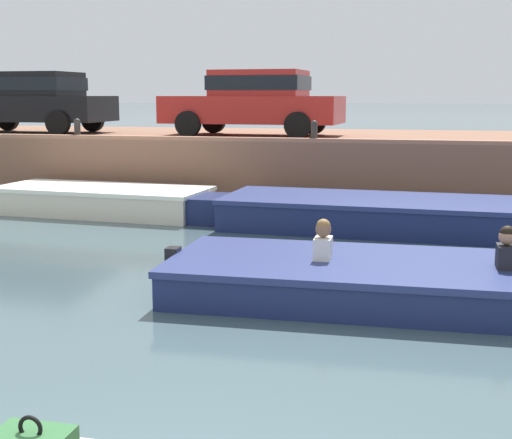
% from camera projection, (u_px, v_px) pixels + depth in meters
% --- Properties ---
extents(ground_plane, '(400.00, 400.00, 0.00)m').
position_uv_depth(ground_plane, '(316.00, 286.00, 9.01)').
color(ground_plane, '#3D5156').
extents(far_quay_wall, '(60.00, 6.00, 1.42)m').
position_uv_depth(far_quay_wall, '(370.00, 164.00, 17.43)').
color(far_quay_wall, brown).
rests_on(far_quay_wall, ground).
extents(far_wall_coping, '(60.00, 0.24, 0.08)m').
position_uv_depth(far_wall_coping, '(361.00, 141.00, 14.54)').
color(far_wall_coping, '#9F6C52').
rests_on(far_wall_coping, far_quay_wall).
extents(boat_moored_west_cream, '(5.25, 2.05, 0.55)m').
position_uv_depth(boat_moored_west_cream, '(112.00, 201.00, 14.43)').
color(boat_moored_west_cream, silver).
rests_on(boat_moored_west_cream, ground).
extents(boat_moored_central_navy, '(6.98, 2.40, 0.57)m').
position_uv_depth(boat_moored_central_navy, '(369.00, 214.00, 12.80)').
color(boat_moored_central_navy, navy).
rests_on(boat_moored_central_navy, ground).
extents(motorboat_passing, '(7.29, 2.17, 0.95)m').
position_uv_depth(motorboat_passing, '(449.00, 284.00, 8.21)').
color(motorboat_passing, navy).
rests_on(motorboat_passing, ground).
extents(car_leftmost_black, '(4.16, 2.05, 1.54)m').
position_uv_depth(car_leftmost_black, '(32.00, 100.00, 18.29)').
color(car_leftmost_black, black).
rests_on(car_leftmost_black, far_quay_wall).
extents(car_left_inner_red, '(4.28, 2.15, 1.54)m').
position_uv_depth(car_left_inner_red, '(255.00, 100.00, 16.97)').
color(car_left_inner_red, '#B2231E').
rests_on(car_left_inner_red, far_quay_wall).
extents(mooring_bollard_west, '(0.15, 0.15, 0.44)m').
position_uv_depth(mooring_bollard_west, '(77.00, 128.00, 16.06)').
color(mooring_bollard_west, '#2D2B28').
rests_on(mooring_bollard_west, far_quay_wall).
extents(mooring_bollard_mid, '(0.15, 0.15, 0.44)m').
position_uv_depth(mooring_bollard_mid, '(314.00, 130.00, 14.85)').
color(mooring_bollard_mid, '#2D2B28').
rests_on(mooring_bollard_mid, far_quay_wall).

